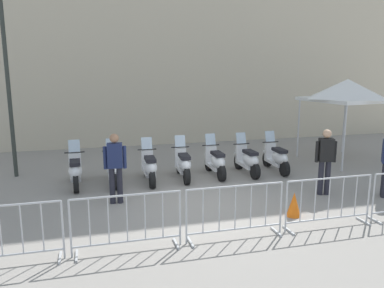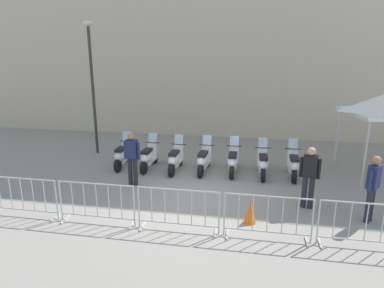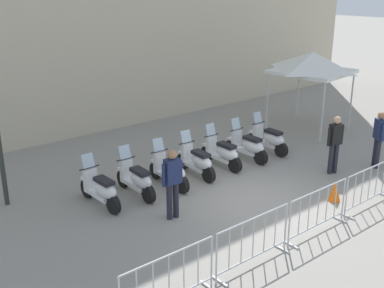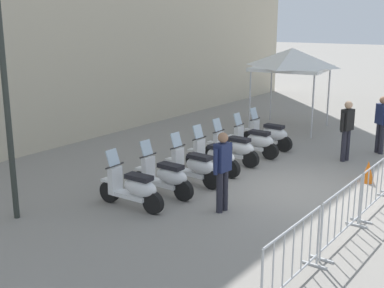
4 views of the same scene
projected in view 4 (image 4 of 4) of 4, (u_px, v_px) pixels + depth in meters
ground_plane at (294, 191)px, 12.17m from camera, size 120.00×120.00×0.00m
motorcycle_0 at (133, 188)px, 10.98m from camera, size 0.59×1.72×1.24m
motorcycle_1 at (165, 177)px, 11.76m from camera, size 0.64×1.72×1.24m
motorcycle_2 at (194, 167)px, 12.51m from camera, size 0.65×1.72×1.24m
motorcycle_3 at (215, 157)px, 13.36m from camera, size 0.69×1.71×1.24m
motorcycle_4 at (234, 149)px, 14.20m from camera, size 0.63×1.72×1.24m
motorcycle_5 at (254, 141)px, 14.97m from camera, size 0.60×1.72×1.24m
motorcycle_6 at (269, 135)px, 15.80m from camera, size 0.65×1.72×1.24m
barrier_segment_0 at (293, 258)px, 7.73m from camera, size 1.96×0.71×1.07m
barrier_segment_1 at (342, 216)px, 9.34m from camera, size 1.96×0.71×1.07m
barrier_segment_2 at (377, 186)px, 10.95m from camera, size 1.96×0.71×1.07m
street_lamp at (2, 57)px, 9.77m from camera, size 0.36×0.36×5.40m
officer_near_row_end at (381, 121)px, 15.19m from camera, size 0.42×0.42×1.73m
officer_mid_plaza at (347, 127)px, 14.40m from camera, size 0.51×0.34×1.73m
officer_by_barriers at (223, 167)px, 10.70m from camera, size 0.54×0.30×1.73m
canopy_tent at (292, 59)px, 18.07m from camera, size 2.47×2.47×2.91m
traffic_cone at (368, 172)px, 12.73m from camera, size 0.32×0.32×0.55m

